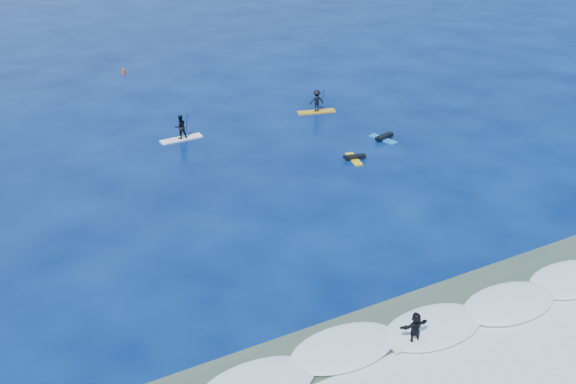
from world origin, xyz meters
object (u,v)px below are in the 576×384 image
prone_paddler_far (383,138)px  wave_surfer (415,329)px  sup_paddler_right (317,102)px  marker_buoy (123,71)px  prone_paddler_near (354,158)px  sup_paddler_center (181,129)px

prone_paddler_far → wave_surfer: (-11.56, -18.48, 0.69)m
sup_paddler_right → wave_surfer: 27.47m
prone_paddler_far → marker_buoy: (-12.22, 24.16, 0.11)m
prone_paddler_near → prone_paddler_far: size_ratio=0.90×
sup_paddler_center → prone_paddler_far: sup_paddler_center is taller
prone_paddler_near → wave_surfer: wave_surfer is taller
wave_surfer → marker_buoy: (-0.66, 42.64, -0.57)m
sup_paddler_right → marker_buoy: 20.24m
wave_surfer → prone_paddler_near: bearing=69.0°
sup_paddler_center → prone_paddler_near: bearing=-45.6°
marker_buoy → wave_surfer: bearing=-89.1°
sup_paddler_center → marker_buoy: (0.48, 17.44, -0.52)m
wave_surfer → marker_buoy: wave_surfer is taller
wave_surfer → sup_paddler_right: bearing=72.7°
sup_paddler_right → prone_paddler_far: bearing=-64.4°
sup_paddler_center → wave_surfer: size_ratio=1.44×
wave_surfer → prone_paddler_far: bearing=62.4°
sup_paddler_center → prone_paddler_far: bearing=-29.6°
sup_paddler_right → prone_paddler_near: bearing=-90.2°
prone_paddler_near → marker_buoy: bearing=31.1°
sup_paddler_right → prone_paddler_near: sup_paddler_right is taller
marker_buoy → prone_paddler_far: bearing=-63.2°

